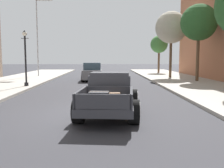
{
  "coord_description": "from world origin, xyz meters",
  "views": [
    {
      "loc": [
        0.48,
        -9.9,
        2.16
      ],
      "look_at": [
        0.75,
        1.15,
        1.0
      ],
      "focal_mm": 41.38,
      "sensor_mm": 36.0,
      "label": 1
    }
  ],
  "objects_px": {
    "car_background_grey": "(92,72)",
    "street_tree_third": "(171,28)",
    "flagpole": "(39,23)",
    "street_tree_second": "(199,23)",
    "hotrod_truck_gunmetal": "(110,94)",
    "street_lamp_far": "(25,54)",
    "street_tree_farthest": "(159,45)"
  },
  "relations": [
    {
      "from": "street_tree_second",
      "to": "hotrod_truck_gunmetal",
      "type": "bearing_deg",
      "value": -122.69
    },
    {
      "from": "street_tree_second",
      "to": "street_tree_third",
      "type": "relative_size",
      "value": 0.98
    },
    {
      "from": "street_tree_farthest",
      "to": "flagpole",
      "type": "bearing_deg",
      "value": -158.06
    },
    {
      "from": "street_lamp_far",
      "to": "flagpole",
      "type": "xyz_separation_m",
      "value": [
        -1.45,
        9.75,
        3.39
      ]
    },
    {
      "from": "street_lamp_far",
      "to": "flagpole",
      "type": "relative_size",
      "value": 0.42
    },
    {
      "from": "car_background_grey",
      "to": "street_tree_third",
      "type": "height_order",
      "value": "street_tree_third"
    },
    {
      "from": "flagpole",
      "to": "street_tree_farthest",
      "type": "height_order",
      "value": "flagpole"
    },
    {
      "from": "street_lamp_far",
      "to": "flagpole",
      "type": "bearing_deg",
      "value": 98.45
    },
    {
      "from": "street_lamp_far",
      "to": "flagpole",
      "type": "height_order",
      "value": "flagpole"
    },
    {
      "from": "street_tree_farthest",
      "to": "street_tree_third",
      "type": "bearing_deg",
      "value": -93.06
    },
    {
      "from": "street_lamp_far",
      "to": "street_tree_farthest",
      "type": "relative_size",
      "value": 0.81
    },
    {
      "from": "street_tree_third",
      "to": "street_tree_farthest",
      "type": "relative_size",
      "value": 1.36
    },
    {
      "from": "street_lamp_far",
      "to": "street_tree_farthest",
      "type": "bearing_deg",
      "value": 50.97
    },
    {
      "from": "street_tree_third",
      "to": "street_tree_farthest",
      "type": "bearing_deg",
      "value": 86.94
    },
    {
      "from": "car_background_grey",
      "to": "flagpole",
      "type": "xyz_separation_m",
      "value": [
        -5.76,
        4.03,
        5.0
      ]
    },
    {
      "from": "car_background_grey",
      "to": "street_lamp_far",
      "type": "distance_m",
      "value": 7.34
    },
    {
      "from": "street_tree_second",
      "to": "street_tree_third",
      "type": "height_order",
      "value": "street_tree_third"
    },
    {
      "from": "flagpole",
      "to": "street_tree_third",
      "type": "bearing_deg",
      "value": -8.91
    },
    {
      "from": "car_background_grey",
      "to": "street_tree_farthest",
      "type": "height_order",
      "value": "street_tree_farthest"
    },
    {
      "from": "car_background_grey",
      "to": "street_tree_second",
      "type": "relative_size",
      "value": 0.68
    },
    {
      "from": "car_background_grey",
      "to": "street_tree_third",
      "type": "relative_size",
      "value": 0.67
    },
    {
      "from": "flagpole",
      "to": "car_background_grey",
      "type": "bearing_deg",
      "value": -34.98
    },
    {
      "from": "street_tree_farthest",
      "to": "car_background_grey",
      "type": "bearing_deg",
      "value": -130.19
    },
    {
      "from": "street_lamp_far",
      "to": "hotrod_truck_gunmetal",
      "type": "bearing_deg",
      "value": -55.39
    },
    {
      "from": "car_background_grey",
      "to": "street_tree_farthest",
      "type": "distance_m",
      "value": 12.95
    },
    {
      "from": "hotrod_truck_gunmetal",
      "to": "flagpole",
      "type": "relative_size",
      "value": 0.55
    },
    {
      "from": "street_tree_second",
      "to": "car_background_grey",
      "type": "bearing_deg",
      "value": 166.38
    },
    {
      "from": "car_background_grey",
      "to": "street_tree_farthest",
      "type": "relative_size",
      "value": 0.91
    },
    {
      "from": "street_lamp_far",
      "to": "street_tree_third",
      "type": "xyz_separation_m",
      "value": [
        12.03,
        7.64,
        2.66
      ]
    },
    {
      "from": "street_tree_third",
      "to": "car_background_grey",
      "type": "bearing_deg",
      "value": -166.04
    },
    {
      "from": "street_tree_second",
      "to": "street_tree_farthest",
      "type": "xyz_separation_m",
      "value": [
        -0.85,
        11.8,
        -1.23
      ]
    },
    {
      "from": "flagpole",
      "to": "street_tree_third",
      "type": "height_order",
      "value": "flagpole"
    }
  ]
}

